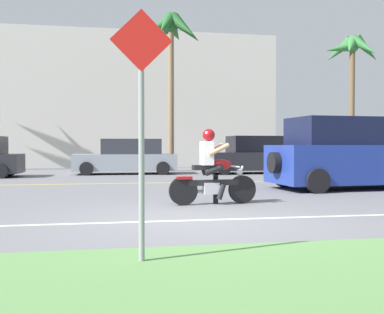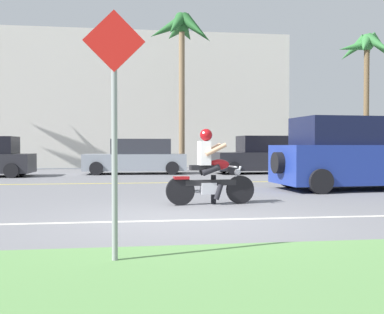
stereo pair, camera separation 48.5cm
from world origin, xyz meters
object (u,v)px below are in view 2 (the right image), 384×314
(parked_car_1, at_px, (137,158))
(palm_tree_0, at_px, (182,37))
(parked_car_2, at_px, (263,156))
(palm_tree_2, at_px, (367,54))
(suv_nearby, at_px, (358,155))
(motorcyclist, at_px, (210,173))
(parked_car_3, at_px, (375,157))
(street_sign, at_px, (114,111))

(parked_car_1, distance_m, palm_tree_0, 6.52)
(parked_car_2, xyz_separation_m, palm_tree_2, (6.79, 3.71, 5.35))
(parked_car_1, xyz_separation_m, parked_car_2, (5.49, -0.45, 0.06))
(suv_nearby, distance_m, palm_tree_0, 12.27)
(parked_car_1, relative_size, parked_car_2, 1.05)
(motorcyclist, height_order, palm_tree_0, palm_tree_0)
(suv_nearby, relative_size, parked_car_2, 1.17)
(parked_car_2, relative_size, parked_car_3, 1.03)
(parked_car_3, xyz_separation_m, palm_tree_0, (-9.18, 1.38, 5.74))
(parked_car_2, distance_m, palm_tree_2, 9.41)
(parked_car_2, height_order, palm_tree_2, palm_tree_2)
(parked_car_3, distance_m, palm_tree_2, 6.02)
(motorcyclist, bearing_deg, parked_car_3, 49.11)
(palm_tree_2, bearing_deg, parked_car_1, -165.15)
(parked_car_2, relative_size, street_sign, 1.63)
(suv_nearby, bearing_deg, palm_tree_0, 109.79)
(suv_nearby, relative_size, palm_tree_0, 0.65)
(street_sign, bearing_deg, palm_tree_2, 55.95)
(suv_nearby, distance_m, parked_car_2, 7.74)
(motorcyclist, bearing_deg, palm_tree_0, 85.64)
(palm_tree_0, xyz_separation_m, street_sign, (-2.85, -17.99, -4.86))
(suv_nearby, distance_m, parked_car_3, 10.49)
(parked_car_1, bearing_deg, parked_car_3, 3.92)
(parked_car_3, height_order, palm_tree_2, palm_tree_2)
(palm_tree_0, bearing_deg, parked_car_2, -38.87)
(parked_car_1, relative_size, street_sign, 1.71)
(palm_tree_2, bearing_deg, street_sign, -124.05)
(palm_tree_0, bearing_deg, palm_tree_2, 6.19)
(palm_tree_2, bearing_deg, parked_car_2, -151.37)
(parked_car_3, bearing_deg, motorcyclist, -130.89)
(motorcyclist, relative_size, parked_car_2, 0.45)
(palm_tree_2, bearing_deg, suv_nearby, -118.95)
(parked_car_2, xyz_separation_m, palm_tree_0, (-3.25, 2.62, 5.67))
(parked_car_3, bearing_deg, palm_tree_0, 171.42)
(motorcyclist, xyz_separation_m, suv_nearby, (4.72, 2.81, 0.31))
(suv_nearby, xyz_separation_m, palm_tree_0, (-3.72, 10.34, 5.46))
(parked_car_3, bearing_deg, street_sign, -125.93)
(palm_tree_0, height_order, street_sign, palm_tree_0)
(suv_nearby, bearing_deg, parked_car_3, 58.62)
(street_sign, bearing_deg, suv_nearby, 49.35)
(parked_car_1, height_order, palm_tree_0, palm_tree_0)
(suv_nearby, height_order, parked_car_1, suv_nearby)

